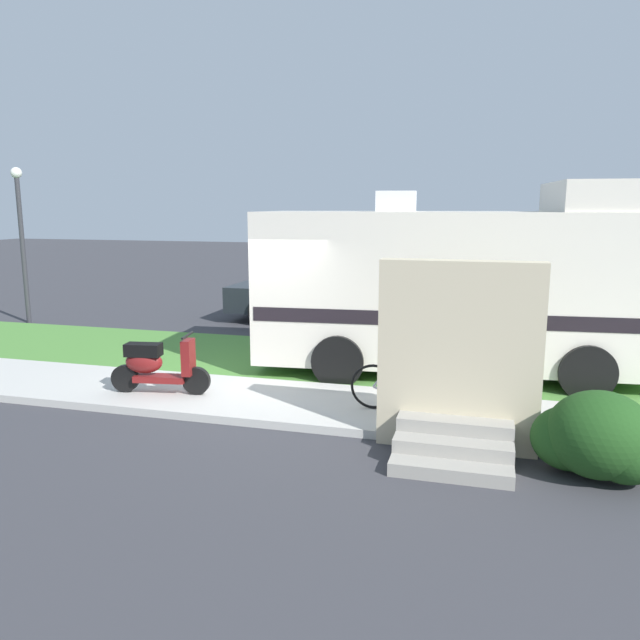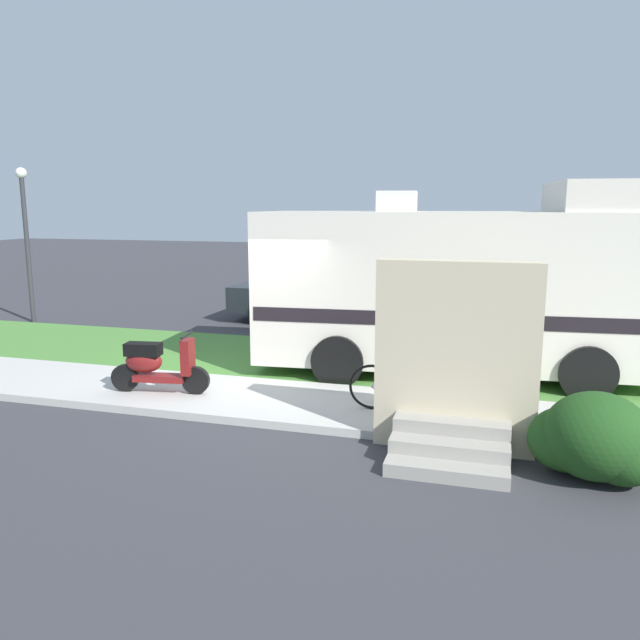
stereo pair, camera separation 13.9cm
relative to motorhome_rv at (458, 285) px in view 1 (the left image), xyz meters
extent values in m
plane|color=#38383D|center=(-3.32, -1.47, -1.65)|extent=(80.00, 80.00, 0.00)
cube|color=beige|center=(-3.32, -2.67, -1.59)|extent=(24.00, 2.00, 0.12)
cube|color=#4C8438|center=(-3.32, 0.03, -1.61)|extent=(24.00, 3.40, 0.08)
cube|color=silver|center=(-0.11, -0.01, -0.02)|extent=(7.04, 3.13, 2.66)
cube|color=silver|center=(2.40, 0.21, 1.56)|extent=(2.00, 2.58, 0.50)
cube|color=black|center=(-0.11, -0.01, -0.42)|extent=(6.91, 3.14, 0.24)
cube|color=silver|center=(-1.13, -0.10, 1.49)|extent=(0.75, 0.66, 0.36)
cylinder|color=black|center=(1.90, 1.40, -1.20)|extent=(0.92, 0.36, 0.90)
cylinder|color=black|center=(2.11, -1.05, -1.20)|extent=(0.92, 0.36, 0.90)
cylinder|color=black|center=(-2.09, 1.06, -1.20)|extent=(0.92, 0.36, 0.90)
cylinder|color=black|center=(-1.88, -1.40, -1.20)|extent=(0.92, 0.36, 0.90)
cylinder|color=black|center=(-3.84, -2.81, -1.31)|extent=(0.45, 0.17, 0.44)
cylinder|color=black|center=(-5.00, -2.99, -1.31)|extent=(0.45, 0.17, 0.44)
cube|color=maroon|center=(-4.42, -2.90, -1.29)|extent=(0.85, 0.40, 0.10)
cube|color=black|center=(-4.67, -2.94, -0.83)|extent=(0.59, 0.34, 0.20)
ellipsoid|color=maroon|center=(-4.67, -2.94, -1.03)|extent=(0.64, 0.39, 0.36)
cube|color=maroon|center=(-3.95, -2.83, -0.93)|extent=(0.19, 0.34, 0.56)
cylinder|color=black|center=(-3.95, -2.83, -0.58)|extent=(0.11, 0.50, 0.04)
sphere|color=white|center=(-3.95, -2.83, -0.75)|extent=(0.12, 0.12, 0.12)
torus|color=black|center=(0.07, -2.70, -1.19)|extent=(0.67, 0.08, 0.67)
torus|color=black|center=(-1.02, -2.76, -1.19)|extent=(0.67, 0.08, 0.67)
cylinder|color=silver|center=(-0.31, -2.72, -1.02)|extent=(0.62, 0.07, 0.68)
cylinder|color=silver|center=(-0.64, -2.74, -1.04)|extent=(0.10, 0.04, 0.60)
cylinder|color=silver|center=(-0.35, -2.72, -0.72)|extent=(0.66, 0.08, 0.09)
cylinder|color=silver|center=(-0.81, -2.75, -1.27)|extent=(0.43, 0.06, 0.18)
cylinder|color=silver|center=(-0.85, -2.75, -0.97)|extent=(0.38, 0.06, 0.47)
cylinder|color=silver|center=(0.02, -2.70, -0.94)|extent=(0.12, 0.04, 0.51)
cube|color=black|center=(-0.67, -2.74, -0.71)|extent=(0.21, 0.11, 0.06)
cylinder|color=black|center=(-0.02, -2.70, -0.65)|extent=(0.06, 0.52, 0.03)
cube|color=#1E2328|center=(-2.07, 4.39, -0.64)|extent=(2.37, 2.09, 1.46)
cube|color=black|center=(-2.07, 4.39, -0.20)|extent=(2.25, 2.11, 0.44)
cube|color=#1E2328|center=(-4.70, 4.38, -1.03)|extent=(2.89, 2.09, 0.68)
cylinder|color=black|center=(-1.89, 5.39, -1.27)|extent=(0.76, 0.24, 0.76)
cylinder|color=black|center=(-1.88, 3.39, -1.27)|extent=(0.76, 0.24, 0.76)
cylinder|color=black|center=(-5.04, 5.39, -1.27)|extent=(0.76, 0.24, 0.76)
cylinder|color=black|center=(-5.04, 3.38, -1.27)|extent=(0.76, 0.24, 0.76)
cube|color=#9E998E|center=(0.21, -4.27, -1.57)|extent=(1.40, 0.96, 0.16)
cube|color=#9E998E|center=(0.21, -4.11, -1.41)|extent=(1.40, 0.64, 0.16)
cube|color=#9E998E|center=(0.21, -3.95, -1.25)|extent=(1.40, 0.32, 0.16)
cube|color=beige|center=(0.21, -3.64, -0.45)|extent=(2.00, 0.30, 2.40)
ellipsoid|color=#1E4719|center=(1.81, -4.17, -1.12)|extent=(1.17, 1.05, 0.99)
ellipsoid|color=#1E4719|center=(1.52, -4.06, -1.24)|extent=(0.88, 0.79, 0.75)
ellipsoid|color=#1E4719|center=(2.08, -4.26, -1.27)|extent=(0.82, 0.74, 0.70)
cylinder|color=brown|center=(0.84, -2.81, -1.41)|extent=(0.06, 0.06, 0.24)
cylinder|color=brown|center=(0.84, -2.81, -1.27)|extent=(0.03, 0.03, 0.05)
cylinder|color=black|center=(0.84, -2.81, -1.24)|extent=(0.03, 0.03, 0.02)
cylinder|color=#333338|center=(-11.19, 2.13, 0.24)|extent=(0.12, 0.12, 3.77)
sphere|color=silver|center=(-11.19, 2.13, 2.24)|extent=(0.28, 0.28, 0.28)
camera|label=1|loc=(0.51, -11.31, 1.40)|focal=34.51mm
camera|label=2|loc=(0.65, -11.27, 1.40)|focal=34.51mm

